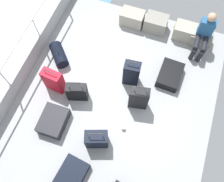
# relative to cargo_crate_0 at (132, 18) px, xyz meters

# --- Properties ---
(ground_plane) EXTENTS (4.40, 5.20, 0.06)m
(ground_plane) POSITION_rel_cargo_crate_0_xyz_m (0.30, -2.15, -0.22)
(ground_plane) COLOR #939699
(gunwale_port) EXTENTS (0.06, 5.20, 0.45)m
(gunwale_port) POSITION_rel_cargo_crate_0_xyz_m (-1.87, -2.15, 0.03)
(gunwale_port) COLOR #939699
(gunwale_port) RESTS_ON ground_plane
(railing_port) EXTENTS (0.04, 4.20, 1.02)m
(railing_port) POSITION_rel_cargo_crate_0_xyz_m (-1.87, -2.15, 0.59)
(railing_port) COLOR silver
(railing_port) RESTS_ON ground_plane
(cargo_crate_0) EXTENTS (0.62, 0.39, 0.39)m
(cargo_crate_0) POSITION_rel_cargo_crate_0_xyz_m (0.00, 0.00, 0.00)
(cargo_crate_0) COLOR #9E9989
(cargo_crate_0) RESTS_ON ground_plane
(cargo_crate_1) EXTENTS (0.59, 0.42, 0.41)m
(cargo_crate_1) POSITION_rel_cargo_crate_0_xyz_m (0.63, 0.02, 0.01)
(cargo_crate_1) COLOR gray
(cargo_crate_1) RESTS_ON ground_plane
(cargo_crate_2) EXTENTS (0.65, 0.38, 0.40)m
(cargo_crate_2) POSITION_rel_cargo_crate_0_xyz_m (1.42, 0.01, 0.01)
(cargo_crate_2) COLOR #9E9989
(cargo_crate_2) RESTS_ON ground_plane
(cargo_crate_3) EXTENTS (0.55, 0.40, 0.36)m
(cargo_crate_3) POSITION_rel_cargo_crate_0_xyz_m (1.79, -0.02, -0.01)
(cargo_crate_3) COLOR gray
(cargo_crate_3) RESTS_ON ground_plane
(passenger_seated) EXTENTS (0.34, 0.66, 1.06)m
(passenger_seated) POSITION_rel_cargo_crate_0_xyz_m (1.79, -0.20, 0.36)
(passenger_seated) COLOR #26598C
(passenger_seated) RESTS_ON ground_plane
(suitcase_0) EXTENTS (0.54, 0.73, 0.23)m
(suitcase_0) POSITION_rel_cargo_crate_0_xyz_m (1.33, -1.27, -0.08)
(suitcase_0) COLOR black
(suitcase_0) RESTS_ON ground_plane
(suitcase_1) EXTENTS (0.44, 0.28, 0.90)m
(suitcase_1) POSITION_rel_cargo_crate_0_xyz_m (0.82, -2.18, 0.16)
(suitcase_1) COLOR black
(suitcase_1) RESTS_ON ground_plane
(suitcase_2) EXTENTS (0.38, 0.28, 0.83)m
(suitcase_2) POSITION_rel_cargo_crate_0_xyz_m (0.50, -1.66, 0.16)
(suitcase_2) COLOR black
(suitcase_2) RESTS_ON ground_plane
(suitcase_3) EXTENTS (0.52, 0.40, 0.69)m
(suitcase_3) POSITION_rel_cargo_crate_0_xyz_m (0.28, -3.29, 0.06)
(suitcase_3) COLOR black
(suitcase_3) RESTS_ON ground_plane
(suitcase_4) EXTENTS (0.46, 0.26, 0.74)m
(suitcase_4) POSITION_rel_cargo_crate_0_xyz_m (-1.08, -2.40, 0.13)
(suitcase_4) COLOR #B70C1E
(suitcase_4) RESTS_ON ground_plane
(suitcase_5) EXTENTS (0.49, 0.33, 0.72)m
(suitcase_5) POSITION_rel_cargo_crate_0_xyz_m (-0.50, -2.45, 0.06)
(suitcase_5) COLOR black
(suitcase_5) RESTS_ON ground_plane
(suitcase_6) EXTENTS (0.59, 0.87, 0.21)m
(suitcase_6) POSITION_rel_cargo_crate_0_xyz_m (0.04, -4.16, -0.09)
(suitcase_6) COLOR black
(suitcase_6) RESTS_ON ground_plane
(suitcase_8) EXTENTS (0.54, 0.68, 0.26)m
(suitcase_8) POSITION_rel_cargo_crate_0_xyz_m (-0.75, -3.20, -0.06)
(suitcase_8) COLOR black
(suitcase_8) RESTS_ON ground_plane
(duffel_bag) EXTENTS (0.64, 0.66, 0.44)m
(duffel_bag) POSITION_rel_cargo_crate_0_xyz_m (-1.33, -1.65, -0.04)
(duffel_bag) COLOR black
(duffel_bag) RESTS_ON ground_plane
(paper_cup) EXTENTS (0.08, 0.08, 0.10)m
(paper_cup) POSITION_rel_cargo_crate_0_xyz_m (0.71, -2.82, -0.14)
(paper_cup) COLOR white
(paper_cup) RESTS_ON ground_plane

